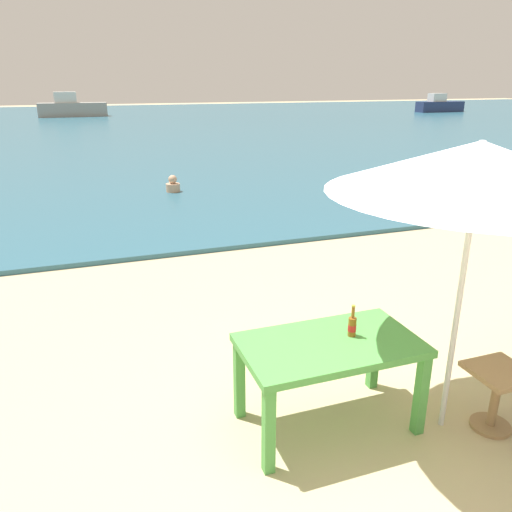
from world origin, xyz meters
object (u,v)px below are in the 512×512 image
(picnic_table_green, at_px, (330,354))
(beer_bottle_amber, at_px, (352,325))
(side_table_wood, at_px, (497,390))
(boat_fishing_trawler, at_px, (439,105))
(boat_ferry, at_px, (72,108))
(patio_umbrella, at_px, (479,167))
(swimmer_person, at_px, (173,185))

(picnic_table_green, distance_m, beer_bottle_amber, 0.29)
(side_table_wood, bearing_deg, boat_fishing_trawler, 52.05)
(boat_ferry, bearing_deg, patio_umbrella, -86.16)
(beer_bottle_amber, relative_size, boat_fishing_trawler, 0.06)
(beer_bottle_amber, height_order, patio_umbrella, patio_umbrella)
(swimmer_person, distance_m, boat_fishing_trawler, 36.64)
(patio_umbrella, height_order, side_table_wood, patio_umbrella)
(patio_umbrella, height_order, boat_fishing_trawler, patio_umbrella)
(boat_fishing_trawler, bearing_deg, swimmer_person, -138.20)
(boat_ferry, bearing_deg, swimmer_person, -85.80)
(picnic_table_green, distance_m, boat_fishing_trawler, 43.50)
(boat_ferry, bearing_deg, beer_bottle_amber, -87.16)
(beer_bottle_amber, bearing_deg, side_table_wood, -26.95)
(beer_bottle_amber, distance_m, boat_ferry, 37.88)
(boat_ferry, bearing_deg, picnic_table_green, -87.47)
(patio_umbrella, xyz_separation_m, side_table_wood, (0.35, -0.17, -1.76))
(side_table_wood, distance_m, boat_ferry, 38.47)
(swimmer_person, height_order, boat_fishing_trawler, boat_fishing_trawler)
(patio_umbrella, relative_size, side_table_wood, 4.26)
(side_table_wood, xyz_separation_m, swimmer_person, (-0.80, 9.58, -0.11))
(picnic_table_green, xyz_separation_m, beer_bottle_amber, (0.21, 0.03, 0.20))
(boat_fishing_trawler, bearing_deg, patio_umbrella, -128.45)
(boat_ferry, xyz_separation_m, boat_fishing_trawler, (29.43, -4.37, -0.09))
(swimmer_person, bearing_deg, boat_fishing_trawler, 41.80)
(swimmer_person, distance_m, boat_ferry, 28.87)
(beer_bottle_amber, xyz_separation_m, boat_ferry, (-1.88, 37.83, -0.14))
(beer_bottle_amber, relative_size, side_table_wood, 0.49)
(patio_umbrella, height_order, boat_ferry, patio_umbrella)
(beer_bottle_amber, distance_m, side_table_wood, 1.27)
(beer_bottle_amber, bearing_deg, boat_ferry, 92.84)
(patio_umbrella, bearing_deg, picnic_table_green, 159.73)
(beer_bottle_amber, height_order, boat_ferry, boat_ferry)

